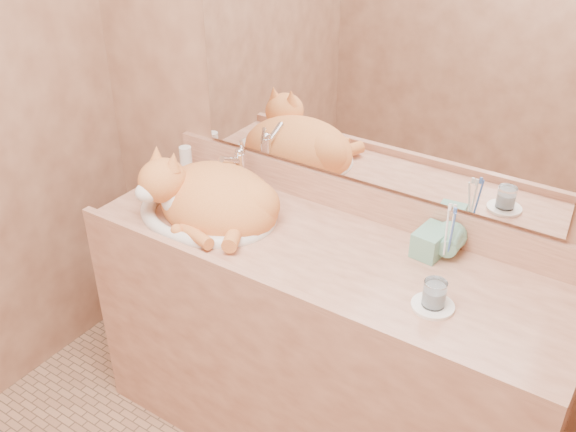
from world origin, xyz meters
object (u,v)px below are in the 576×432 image
Objects in this scene: soap_dispenser at (423,236)px; vanity_counter at (320,351)px; toothbrush_cup at (446,251)px; water_glass at (434,294)px; sink_basin at (207,194)px; cat at (209,195)px.

vanity_counter is at bearing -151.90° from soap_dispenser.
water_glass is at bearing -76.89° from toothbrush_cup.
water_glass is (0.40, -0.07, 0.47)m from vanity_counter.
sink_basin reaches higher than toothbrush_cup.
cat is 2.42× the size of soap_dispenser.
sink_basin is 4.89× the size of toothbrush_cup.
water_glass is (0.84, -0.05, -0.03)m from cat.
sink_basin is at bearing -168.22° from toothbrush_cup.
soap_dispenser is at bearing 15.49° from cat.
vanity_counter is 8.44× the size of soap_dispenser.
vanity_counter is 0.62m from water_glass.
sink_basin is at bearing 164.43° from cat.
soap_dispenser is 2.47× the size of water_glass.
toothbrush_cup is at bearing 23.02° from vanity_counter.
soap_dispenser is 1.86× the size of toothbrush_cup.
water_glass is at bearing 1.37° from cat.
sink_basin is (-0.45, -0.02, 0.50)m from vanity_counter.
soap_dispenser is at bearing 22.25° from vanity_counter.
soap_dispenser is (0.72, 0.14, 0.01)m from cat.
vanity_counter is at bearing 169.83° from water_glass.
cat is (0.02, -0.01, 0.00)m from sink_basin.
vanity_counter is 15.69× the size of toothbrush_cup.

